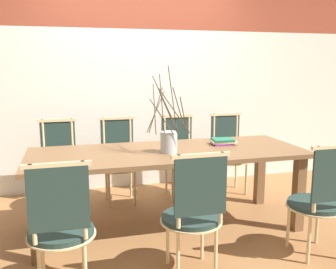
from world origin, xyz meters
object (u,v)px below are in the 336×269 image
Objects in this scene: dining_table at (168,160)px; chair_far_center at (180,155)px; book_stack at (223,141)px; vase_centerpiece at (169,140)px; chair_near_center at (320,198)px.

dining_table is 2.65× the size of chair_far_center.
vase_centerpiece is at bearing -161.60° from book_stack.
book_stack is at bearing 18.40° from vase_centerpiece.
vase_centerpiece reaches higher than book_stack.
chair_far_center is 0.80m from book_stack.
chair_far_center is at bearing 67.36° from vase_centerpiece.
chair_far_center is at bearing 111.25° from chair_near_center.
chair_near_center is at bearing -66.27° from book_stack.
chair_near_center is 1.00× the size of chair_far_center.
chair_near_center is at bearing -39.44° from dining_table.
vase_centerpiece is (-0.01, -0.08, 0.21)m from dining_table.
vase_centerpiece is at bearing 143.59° from chair_near_center.
vase_centerpiece reaches higher than dining_table.
book_stack is at bearing 113.73° from chair_near_center.
chair_near_center is 1.33m from vase_centerpiece.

